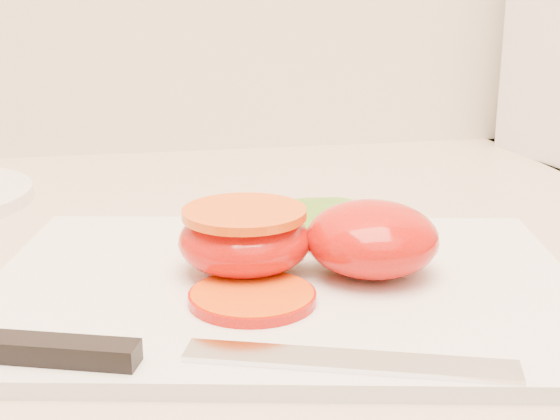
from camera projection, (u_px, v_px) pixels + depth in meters
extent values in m
cube|color=#BEAD94|center=(467.00, 235.00, 0.68)|extent=(3.92, 0.65, 0.03)
cube|color=silver|center=(283.00, 286.00, 0.52)|extent=(0.44, 0.35, 0.01)
ellipsoid|color=red|center=(372.00, 238.00, 0.52)|extent=(0.09, 0.09, 0.05)
ellipsoid|color=red|center=(245.00, 241.00, 0.52)|extent=(0.09, 0.09, 0.04)
cylinder|color=#E03600|center=(244.00, 213.00, 0.52)|extent=(0.08, 0.08, 0.01)
cylinder|color=#E05E13|center=(252.00, 297.00, 0.48)|extent=(0.08, 0.08, 0.01)
ellipsoid|color=#4F9527|center=(327.00, 224.00, 0.59)|extent=(0.11, 0.09, 0.02)
cube|color=silver|center=(349.00, 361.00, 0.40)|extent=(0.17, 0.08, 0.00)
cube|color=black|center=(60.00, 351.00, 0.40)|extent=(0.09, 0.04, 0.01)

